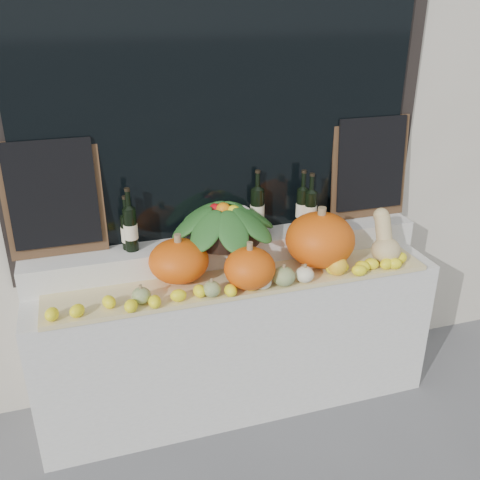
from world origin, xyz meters
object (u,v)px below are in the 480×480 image
at_px(pumpkin_left, 179,261).
at_px(produce_bowl, 224,222).
at_px(pumpkin_right, 320,240).
at_px(butternut_squash, 385,242).
at_px(wine_bottle_tall, 257,209).

bearing_deg(pumpkin_left, produce_bowl, 28.12).
height_order(pumpkin_right, butternut_squash, pumpkin_right).
xyz_separation_m(pumpkin_left, wine_bottle_tall, (0.52, 0.22, 0.15)).
bearing_deg(pumpkin_left, pumpkin_right, -3.78).
bearing_deg(produce_bowl, pumpkin_left, -151.88).
bearing_deg(wine_bottle_tall, butternut_squash, -27.87).
relative_size(pumpkin_right, butternut_squash, 1.30).
relative_size(pumpkin_left, wine_bottle_tall, 0.88).
relative_size(pumpkin_right, produce_bowl, 0.61).
bearing_deg(pumpkin_left, wine_bottle_tall, 23.30).
distance_m(pumpkin_right, wine_bottle_tall, 0.41).
xyz_separation_m(pumpkin_left, butternut_squash, (1.17, -0.12, 0.01)).
bearing_deg(butternut_squash, pumpkin_right, 169.21).
height_order(pumpkin_left, pumpkin_right, pumpkin_right).
relative_size(pumpkin_right, wine_bottle_tall, 1.06).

